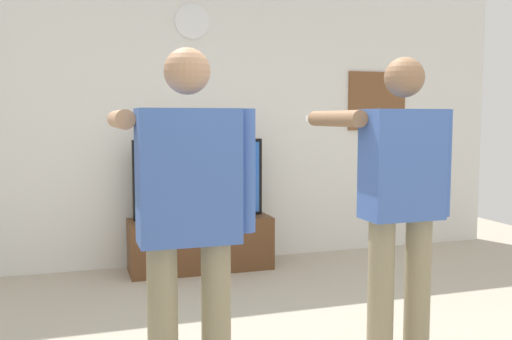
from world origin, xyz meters
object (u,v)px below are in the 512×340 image
Objects in this scene: wall_clock at (192,22)px; person_standing_nearer_couch at (400,198)px; tv_stand at (201,244)px; television at (199,179)px; person_standing_nearer_lamp at (188,210)px; framed_picture at (377,101)px.

person_standing_nearer_couch is at bearing -78.28° from wall_clock.
wall_clock is (0.00, 0.29, 2.06)m from tv_stand.
person_standing_nearer_lamp is at bearing -103.22° from television.
framed_picture is (1.97, 0.25, 0.73)m from television.
person_standing_nearer_couch is (-1.41, -2.72, -0.60)m from framed_picture.
framed_picture reaches higher than tv_stand.
person_standing_nearer_lamp is at bearing -132.66° from framed_picture.
person_standing_nearer_couch is (1.16, 0.07, -0.01)m from person_standing_nearer_lamp.
framed_picture is 0.39× the size of person_standing_nearer_lamp.
wall_clock is 0.19× the size of person_standing_nearer_couch.
television is at bearing 102.84° from person_standing_nearer_couch.
television is at bearing 76.78° from person_standing_nearer_lamp.
television is 0.70× the size of person_standing_nearer_lamp.
framed_picture reaches higher than person_standing_nearer_couch.
wall_clock is 2.10m from framed_picture.
person_standing_nearer_lamp is (-2.57, -2.79, -0.60)m from framed_picture.
television is at bearing -90.00° from wall_clock.
framed_picture is (1.97, 0.00, -0.72)m from wall_clock.
wall_clock is 3.14m from person_standing_nearer_lamp.
person_standing_nearer_couch is (0.56, -2.47, 0.13)m from television.
tv_stand is 1.08× the size of television.
framed_picture is at bearing 47.34° from person_standing_nearer_lamp.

